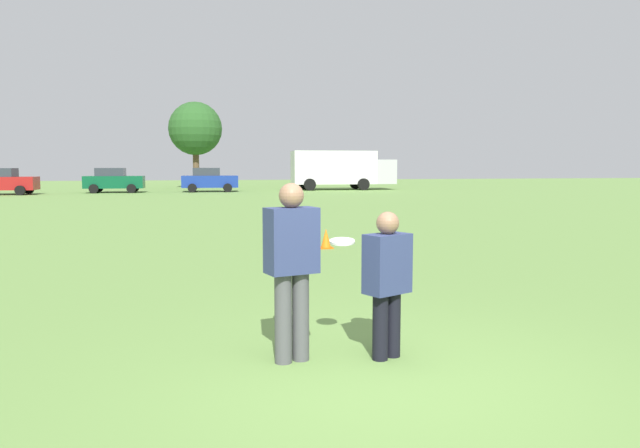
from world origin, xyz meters
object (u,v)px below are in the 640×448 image
Objects in this scene: box_truck at (341,168)px; player_thrower at (292,262)px; player_defender at (387,277)px; frisbee at (342,241)px; traffic_cone at (326,239)px; parked_car_mid_right at (114,180)px; parked_car_near_right at (209,180)px; parked_car_center at (3,181)px.

player_thrower is at bearing -104.82° from box_truck.
frisbee is (-0.40, 0.29, 0.35)m from player_defender.
frisbee is 8.07m from traffic_cone.
player_defender is at bearing -79.30° from parked_car_mid_right.
parked_car_mid_right is 1.00× the size of parked_car_near_right.
parked_car_near_right reaches higher than frisbee.
traffic_cone is 0.06× the size of box_truck.
frisbee is at bearing -101.51° from traffic_cone.
parked_car_center is (-13.63, 38.38, -0.11)m from player_thrower.
parked_car_mid_right reaches higher than frisbee.
box_truck is (11.07, 41.84, 0.72)m from player_thrower.
player_defender reaches higher than frisbee.
parked_car_mid_right is 17.80m from box_truck.
parked_car_center is at bearing 117.52° from traffic_cone.
parked_car_mid_right is 0.50× the size of box_truck.
parked_car_center reaches higher than traffic_cone.
traffic_cone is 33.33m from parked_car_mid_right.
frisbee is at bearing -89.60° from parked_car_near_right.
player_defender is 5.63× the size of frisbee.
player_thrower is 8.37m from traffic_cone.
box_truck is (10.09, 41.94, 0.90)m from player_defender.
player_thrower is 1.19× the size of player_defender.
traffic_cone is (2.17, 8.05, -0.80)m from player_thrower.
box_truck is at bearing 7.99° from parked_car_center.
parked_car_center and parked_car_mid_right have the same top height.
frisbee is at bearing -104.15° from box_truck.
parked_car_near_right is (-0.28, 39.96, -0.27)m from frisbee.
frisbee is at bearing 18.48° from player_thrower.
parked_car_center is at bearing 109.55° from player_thrower.
parked_car_near_right reaches higher than traffic_cone.
parked_car_center is (-14.60, 38.48, 0.07)m from player_defender.
box_truck is (10.78, 1.69, 0.83)m from parked_car_near_right.
frisbee is 0.06× the size of parked_car_center.
player_defender is (0.98, -0.10, -0.18)m from player_thrower.
player_thrower is 40.72m from parked_car_center.
parked_car_near_right is (13.92, 1.78, 0.00)m from parked_car_center.
player_thrower is at bearing -105.12° from traffic_cone.
parked_car_mid_right is (-7.61, 40.29, 0.07)m from player_defender.
frisbee is 39.96m from parked_car_near_right.
player_thrower is 0.43× the size of parked_car_mid_right.
player_thrower reaches higher than parked_car_near_right.
player_defender is at bearing -89.03° from parked_car_near_right.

